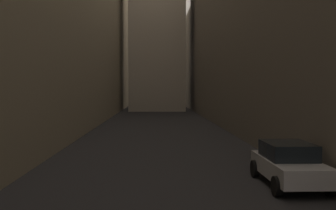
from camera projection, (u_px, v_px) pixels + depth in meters
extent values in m
plane|color=#232326|center=(158.00, 124.00, 37.88)|extent=(264.00, 264.00, 0.00)
cube|color=#60594F|center=(280.00, 16.00, 39.83)|extent=(14.01, 108.00, 21.61)
cube|color=#B7B7BC|center=(289.00, 168.00, 13.63)|extent=(1.71, 3.98, 0.62)
cube|color=black|center=(288.00, 150.00, 13.74)|extent=(1.57, 2.04, 0.56)
cylinder|color=black|center=(255.00, 169.00, 14.97)|extent=(0.22, 0.66, 0.66)
cylinder|color=black|center=(299.00, 168.00, 15.02)|extent=(0.22, 0.66, 0.66)
cylinder|color=black|center=(277.00, 186.00, 12.26)|extent=(0.22, 0.66, 0.66)
cylinder|color=black|center=(330.00, 186.00, 12.32)|extent=(0.22, 0.66, 0.66)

